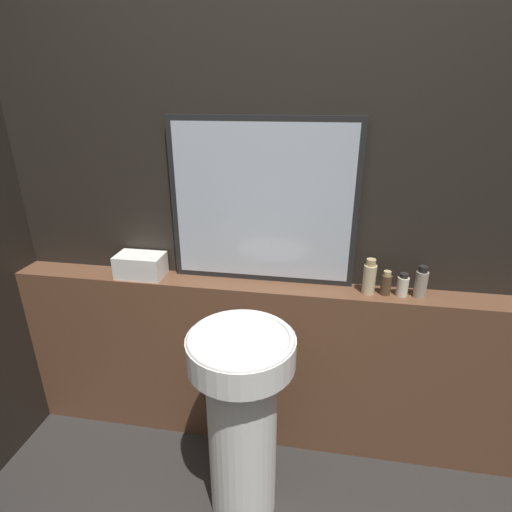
# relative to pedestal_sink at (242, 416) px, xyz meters

# --- Properties ---
(wall_back) EXTENTS (8.00, 0.06, 2.50)m
(wall_back) POSITION_rel_pedestal_sink_xyz_m (0.03, 0.53, 0.74)
(wall_back) COLOR black
(wall_back) RESTS_ON ground_plane
(vanity_counter) EXTENTS (2.48, 0.16, 0.90)m
(vanity_counter) POSITION_rel_pedestal_sink_xyz_m (0.03, 0.42, -0.06)
(vanity_counter) COLOR brown
(vanity_counter) RESTS_ON ground_plane
(pedestal_sink) EXTENTS (0.42, 0.42, 0.89)m
(pedestal_sink) POSITION_rel_pedestal_sink_xyz_m (0.00, 0.00, 0.00)
(pedestal_sink) COLOR white
(pedestal_sink) RESTS_ON ground_plane
(mirror) EXTENTS (0.84, 0.03, 0.74)m
(mirror) POSITION_rel_pedestal_sink_xyz_m (0.00, 0.48, 0.76)
(mirror) COLOR black
(mirror) RESTS_ON vanity_counter
(towel_stack) EXTENTS (0.23, 0.14, 0.11)m
(towel_stack) POSITION_rel_pedestal_sink_xyz_m (-0.58, 0.42, 0.45)
(towel_stack) COLOR silver
(towel_stack) RESTS_ON vanity_counter
(shampoo_bottle) EXTENTS (0.06, 0.06, 0.16)m
(shampoo_bottle) POSITION_rel_pedestal_sink_xyz_m (0.49, 0.42, 0.47)
(shampoo_bottle) COLOR #C6B284
(shampoo_bottle) RESTS_ON vanity_counter
(conditioner_bottle) EXTENTS (0.04, 0.04, 0.11)m
(conditioner_bottle) POSITION_rel_pedestal_sink_xyz_m (0.57, 0.42, 0.44)
(conditioner_bottle) COLOR #4C3823
(conditioner_bottle) RESTS_ON vanity_counter
(lotion_bottle) EXTENTS (0.05, 0.05, 0.11)m
(lotion_bottle) POSITION_rel_pedestal_sink_xyz_m (0.64, 0.42, 0.44)
(lotion_bottle) COLOR beige
(lotion_bottle) RESTS_ON vanity_counter
(body_wash_bottle) EXTENTS (0.05, 0.05, 0.14)m
(body_wash_bottle) POSITION_rel_pedestal_sink_xyz_m (0.71, 0.42, 0.46)
(body_wash_bottle) COLOR gray
(body_wash_bottle) RESTS_ON vanity_counter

